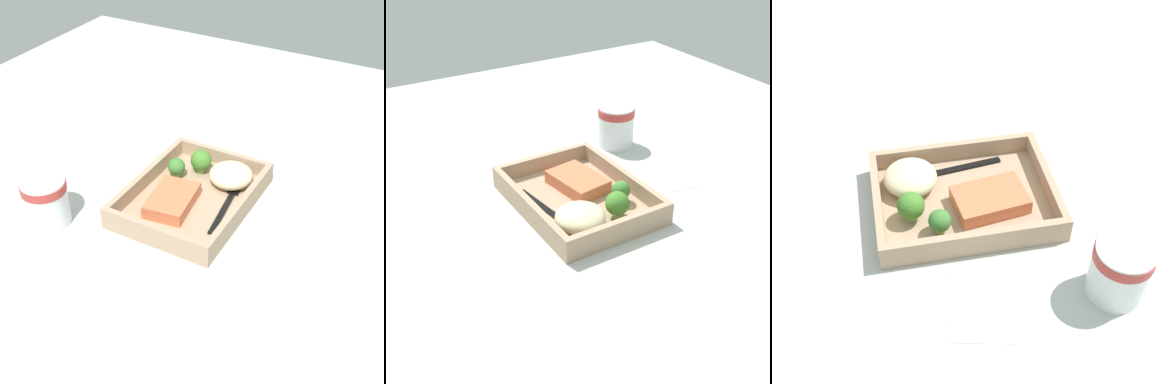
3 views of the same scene
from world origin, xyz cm
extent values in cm
cube|color=#B3BAB4|center=(0.00, 0.00, -1.00)|extent=(160.00, 160.00, 2.00)
cube|color=tan|center=(0.00, 0.00, 0.60)|extent=(28.17, 21.30, 1.20)
cube|color=tan|center=(0.00, -10.05, 2.77)|extent=(28.17, 1.20, 3.14)
cube|color=tan|center=(0.00, 10.05, 2.77)|extent=(28.17, 1.20, 3.14)
cube|color=tan|center=(-13.48, 0.00, 2.77)|extent=(1.20, 18.90, 3.14)
cube|color=tan|center=(13.48, 0.00, 2.77)|extent=(1.20, 18.90, 3.14)
cube|color=#DB6E46|center=(-3.69, 2.16, 2.45)|extent=(11.95, 8.89, 2.50)
ellipsoid|color=beige|center=(7.88, -4.35, 3.19)|extent=(8.55, 8.62, 3.98)
cylinder|color=#80A053|center=(4.79, 6.11, 1.95)|extent=(1.31, 1.31, 1.50)
sphere|color=#3F7B33|center=(4.79, 6.11, 3.65)|extent=(3.45, 3.45, 3.45)
cylinder|color=#7FAD5F|center=(8.61, 2.65, 2.04)|extent=(1.60, 1.60, 1.68)
sphere|color=#447F2B|center=(8.61, 2.65, 4.04)|extent=(4.22, 4.22, 4.22)
cube|color=black|center=(-1.52, -7.04, 1.42)|extent=(12.44, 2.66, 0.44)
cube|color=black|center=(6.32, -6.03, 1.42)|extent=(3.65, 2.61, 0.44)
cylinder|color=white|center=(-17.10, 20.13, 4.55)|extent=(7.83, 7.83, 9.10)
cylinder|color=#B23833|center=(-17.10, 20.13, 7.88)|extent=(8.07, 8.07, 1.64)
cube|color=white|center=(1.36, 19.26, 0.12)|extent=(10.86, 12.59, 0.24)
camera|label=1|loc=(-70.48, -38.53, 62.24)|focal=50.00mm
camera|label=2|loc=(71.07, -43.14, 53.07)|focal=50.00mm
camera|label=3|loc=(11.22, 58.01, 61.85)|focal=50.00mm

